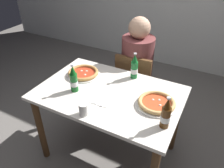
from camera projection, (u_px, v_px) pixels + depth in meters
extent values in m
plane|color=slate|center=(110.00, 151.00, 2.24)|extent=(8.00, 8.00, 0.00)
cube|color=silver|center=(109.00, 93.00, 1.83)|extent=(1.20, 0.80, 0.03)
cylinder|color=brown|center=(41.00, 129.00, 2.00)|extent=(0.06, 0.06, 0.72)
cylinder|color=brown|center=(82.00, 92.00, 2.50)|extent=(0.06, 0.06, 0.72)
cylinder|color=brown|center=(176.00, 122.00, 2.08)|extent=(0.06, 0.06, 0.72)
cube|color=brown|center=(136.00, 84.00, 2.51)|extent=(0.43, 0.43, 0.04)
cube|color=brown|center=(132.00, 75.00, 2.25)|extent=(0.38, 0.07, 0.40)
cylinder|color=brown|center=(152.00, 95.00, 2.71)|extent=(0.04, 0.04, 0.41)
cylinder|color=brown|center=(127.00, 89.00, 2.82)|extent=(0.04, 0.04, 0.41)
cylinder|color=brown|center=(145.00, 111.00, 2.45)|extent=(0.04, 0.04, 0.41)
cylinder|color=brown|center=(117.00, 104.00, 2.56)|extent=(0.04, 0.04, 0.41)
cube|color=#2D3342|center=(134.00, 99.00, 2.61)|extent=(0.32, 0.28, 0.45)
cylinder|color=brown|center=(137.00, 62.00, 2.33)|extent=(0.34, 0.34, 0.55)
sphere|color=tan|center=(139.00, 28.00, 2.13)|extent=(0.22, 0.22, 0.22)
cylinder|color=white|center=(156.00, 105.00, 1.67)|extent=(0.31, 0.31, 0.01)
cylinder|color=#CC4723|center=(156.00, 103.00, 1.67)|extent=(0.22, 0.22, 0.01)
torus|color=tan|center=(157.00, 102.00, 1.66)|extent=(0.29, 0.29, 0.03)
sphere|color=silver|center=(153.00, 100.00, 1.70)|extent=(0.02, 0.02, 0.02)
sphere|color=silver|center=(160.00, 106.00, 1.64)|extent=(0.02, 0.02, 0.02)
sphere|color=silver|center=(159.00, 100.00, 1.70)|extent=(0.02, 0.02, 0.02)
cylinder|color=white|center=(83.00, 74.00, 2.05)|extent=(0.31, 0.31, 0.01)
cylinder|color=#BC381E|center=(83.00, 73.00, 2.05)|extent=(0.22, 0.22, 0.01)
torus|color=#B78447|center=(83.00, 72.00, 2.04)|extent=(0.29, 0.29, 0.03)
sphere|color=silver|center=(82.00, 71.00, 2.08)|extent=(0.02, 0.02, 0.02)
sphere|color=silver|center=(85.00, 75.00, 2.02)|extent=(0.02, 0.02, 0.02)
sphere|color=silver|center=(87.00, 71.00, 2.08)|extent=(0.02, 0.02, 0.02)
cylinder|color=#196B2D|center=(134.00, 70.00, 1.98)|extent=(0.06, 0.06, 0.16)
cone|color=#196B2D|center=(135.00, 58.00, 1.91)|extent=(0.05, 0.05, 0.07)
cylinder|color=#B7B7BC|center=(135.00, 54.00, 1.89)|extent=(0.03, 0.03, 0.01)
cylinder|color=white|center=(134.00, 71.00, 1.98)|extent=(0.07, 0.07, 0.04)
cylinder|color=#512D0F|center=(165.00, 117.00, 1.44)|extent=(0.06, 0.06, 0.16)
cone|color=#512D0F|center=(168.00, 104.00, 1.38)|extent=(0.05, 0.05, 0.07)
cylinder|color=#B7B7BC|center=(169.00, 98.00, 1.35)|extent=(0.03, 0.03, 0.01)
cylinder|color=white|center=(165.00, 118.00, 1.45)|extent=(0.07, 0.07, 0.04)
cylinder|color=#14591E|center=(74.00, 82.00, 1.80)|extent=(0.06, 0.06, 0.16)
cone|color=#14591E|center=(73.00, 70.00, 1.74)|extent=(0.05, 0.05, 0.07)
cylinder|color=#B7B7BC|center=(72.00, 65.00, 1.71)|extent=(0.03, 0.03, 0.01)
cylinder|color=white|center=(74.00, 83.00, 1.80)|extent=(0.07, 0.07, 0.04)
cube|color=white|center=(103.00, 99.00, 1.74)|extent=(0.19, 0.19, 0.00)
cube|color=silver|center=(105.00, 99.00, 1.73)|extent=(0.05, 0.19, 0.00)
cube|color=silver|center=(101.00, 98.00, 1.75)|extent=(0.02, 0.17, 0.00)
cylinder|color=white|center=(84.00, 109.00, 1.57)|extent=(0.07, 0.07, 0.09)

